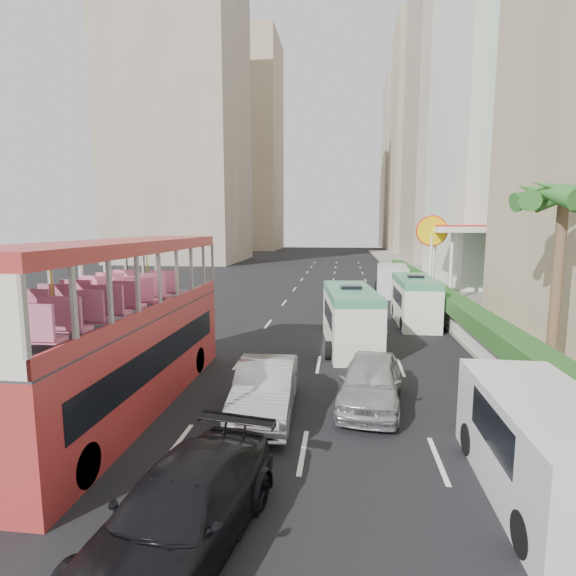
% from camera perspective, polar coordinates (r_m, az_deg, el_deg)
% --- Properties ---
extents(ground_plane, '(200.00, 200.00, 0.00)m').
position_cam_1_polar(ground_plane, '(13.45, 4.46, -16.17)').
color(ground_plane, black).
rests_on(ground_plane, ground).
extents(double_decker_bus, '(2.50, 11.00, 5.06)m').
position_cam_1_polar(double_decker_bus, '(14.19, -20.49, -4.61)').
color(double_decker_bus, '#AD2D2C').
rests_on(double_decker_bus, ground).
extents(car_silver_lane_a, '(1.83, 4.74, 1.54)m').
position_cam_1_polar(car_silver_lane_a, '(13.71, -2.88, -15.68)').
color(car_silver_lane_a, '#ADAFB4').
rests_on(car_silver_lane_a, ground).
extents(car_silver_lane_b, '(2.38, 4.70, 1.54)m').
position_cam_1_polar(car_silver_lane_b, '(14.54, 10.38, -14.38)').
color(car_silver_lane_b, '#ADAFB4').
rests_on(car_silver_lane_b, ground).
extents(car_black, '(2.88, 5.27, 1.45)m').
position_cam_1_polar(car_black, '(9.06, -13.17, -29.63)').
color(car_black, black).
rests_on(car_black, ground).
extents(van_asset, '(1.96, 4.23, 1.17)m').
position_cam_1_polar(van_asset, '(27.68, 7.91, -3.54)').
color(van_asset, silver).
rests_on(van_asset, ground).
extents(minibus_near, '(2.68, 6.23, 2.68)m').
position_cam_1_polar(minibus_near, '(20.47, 7.92, -3.82)').
color(minibus_near, silver).
rests_on(minibus_near, ground).
extents(minibus_far, '(1.98, 5.83, 2.58)m').
position_cam_1_polar(minibus_far, '(26.29, 15.77, -1.53)').
color(minibus_far, silver).
rests_on(minibus_far, ground).
extents(panel_van_near, '(2.14, 5.29, 2.11)m').
position_cam_1_polar(panel_van_near, '(10.79, 29.86, -17.45)').
color(panel_van_near, silver).
rests_on(panel_van_near, ground).
extents(panel_van_far, '(2.70, 5.86, 2.28)m').
position_cam_1_polar(panel_van_far, '(36.63, 13.04, 0.95)').
color(panel_van_far, silver).
rests_on(panel_van_far, ground).
extents(sidewalk, '(6.00, 120.00, 0.18)m').
position_cam_1_polar(sidewalk, '(38.61, 19.62, -0.53)').
color(sidewalk, '#99968C').
rests_on(sidewalk, ground).
extents(kerb_wall, '(0.30, 44.00, 1.00)m').
position_cam_1_polar(kerb_wall, '(27.31, 18.93, -2.61)').
color(kerb_wall, silver).
rests_on(kerb_wall, sidewalk).
extents(hedge, '(1.10, 44.00, 0.70)m').
position_cam_1_polar(hedge, '(27.17, 19.01, -0.85)').
color(hedge, '#2D6626').
rests_on(hedge, kerb_wall).
extents(palm_tree, '(0.36, 0.36, 6.40)m').
position_cam_1_polar(palm_tree, '(17.96, 30.92, 0.07)').
color(palm_tree, brown).
rests_on(palm_tree, sidewalk).
extents(shell_station, '(6.50, 8.00, 5.50)m').
position_cam_1_polar(shell_station, '(36.63, 22.02, 3.11)').
color(shell_station, silver).
rests_on(shell_station, ground).
extents(tower_mid, '(16.00, 16.00, 50.00)m').
position_cam_1_polar(tower_mid, '(75.00, 21.94, 22.51)').
color(tower_mid, tan).
rests_on(tower_mid, ground).
extents(tower_far_a, '(14.00, 14.00, 44.00)m').
position_cam_1_polar(tower_far_a, '(97.12, 17.45, 17.42)').
color(tower_far_a, tan).
rests_on(tower_far_a, ground).
extents(tower_far_b, '(14.00, 14.00, 40.00)m').
position_cam_1_polar(tower_far_b, '(118.33, 15.43, 14.75)').
color(tower_far_b, tan).
rests_on(tower_far_b, ground).
extents(tower_left_a, '(18.00, 18.00, 52.00)m').
position_cam_1_polar(tower_left_a, '(74.46, -13.73, 23.76)').
color(tower_left_a, tan).
rests_on(tower_left_a, ground).
extents(tower_left_b, '(16.00, 16.00, 46.00)m').
position_cam_1_polar(tower_left_b, '(106.16, -5.64, 17.45)').
color(tower_left_b, tan).
rests_on(tower_left_b, ground).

